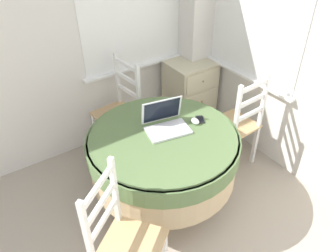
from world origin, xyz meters
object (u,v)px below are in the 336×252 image
at_px(round_dining_table, 163,152).
at_px(corner_cabinet, 189,92).
at_px(dining_chair_near_right_window, 237,125).
at_px(laptop, 166,123).
at_px(computer_mouse, 195,121).
at_px(cell_phone, 200,119).
at_px(dining_chair_near_back_window, 120,111).
at_px(dining_chair_camera_near, 124,244).

distance_m(round_dining_table, corner_cabinet, 1.29).
relative_size(dining_chair_near_right_window, corner_cabinet, 1.30).
bearing_deg(laptop, computer_mouse, -18.06).
xyz_separation_m(cell_phone, dining_chair_near_back_window, (-0.33, 0.85, -0.26)).
relative_size(round_dining_table, dining_chair_near_right_window, 1.21).
xyz_separation_m(computer_mouse, cell_phone, (0.07, 0.01, -0.02)).
relative_size(computer_mouse, dining_chair_camera_near, 0.09).
relative_size(computer_mouse, cell_phone, 0.70).
xyz_separation_m(computer_mouse, dining_chair_near_back_window, (-0.26, 0.87, -0.27)).
bearing_deg(computer_mouse, cell_phone, 12.19).
xyz_separation_m(dining_chair_near_back_window, dining_chair_near_right_window, (0.80, -0.84, 0.00)).
height_order(cell_phone, dining_chair_near_right_window, dining_chair_near_right_window).
relative_size(laptop, computer_mouse, 4.42).
relative_size(round_dining_table, corner_cabinet, 1.58).
bearing_deg(dining_chair_near_back_window, dining_chair_camera_near, -116.69).
distance_m(computer_mouse, dining_chair_near_right_window, 0.61).
relative_size(round_dining_table, laptop, 3.22).
bearing_deg(round_dining_table, dining_chair_near_right_window, 0.31).
relative_size(cell_phone, corner_cabinet, 0.16).
distance_m(dining_chair_near_back_window, dining_chair_camera_near, 1.54).
bearing_deg(laptop, dining_chair_camera_near, -140.76).
height_order(laptop, dining_chair_near_back_window, dining_chair_near_back_window).
bearing_deg(round_dining_table, dining_chair_near_back_window, 87.27).
height_order(round_dining_table, corner_cabinet, corner_cabinet).
xyz_separation_m(laptop, corner_cabinet, (0.88, 0.81, -0.39)).
bearing_deg(computer_mouse, dining_chair_near_back_window, 106.70).
relative_size(laptop, dining_chair_camera_near, 0.38).
bearing_deg(laptop, cell_phone, -11.77).
bearing_deg(laptop, corner_cabinet, 42.79).
xyz_separation_m(round_dining_table, laptop, (0.06, 0.06, 0.22)).
distance_m(laptop, corner_cabinet, 1.26).
height_order(computer_mouse, corner_cabinet, corner_cabinet).
height_order(dining_chair_near_back_window, dining_chair_camera_near, same).
distance_m(computer_mouse, corner_cabinet, 1.16).
xyz_separation_m(dining_chair_near_back_window, corner_cabinet, (0.90, 0.02, -0.08)).
bearing_deg(computer_mouse, round_dining_table, 175.95).
xyz_separation_m(laptop, dining_chair_camera_near, (-0.72, -0.58, -0.30)).
relative_size(dining_chair_near_back_window, dining_chair_near_right_window, 1.00).
bearing_deg(corner_cabinet, dining_chair_near_back_window, -178.53).
bearing_deg(dining_chair_near_back_window, dining_chair_near_right_window, -46.40).
height_order(computer_mouse, cell_phone, computer_mouse).
bearing_deg(dining_chair_near_back_window, round_dining_table, -92.73).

